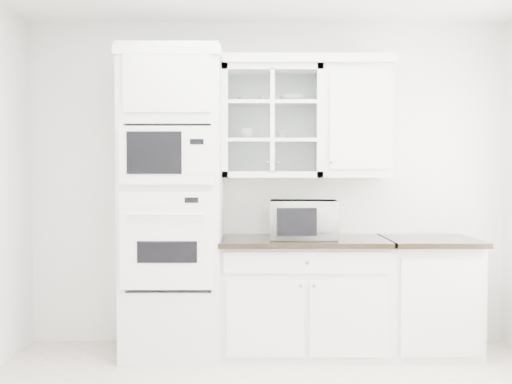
{
  "coord_description": "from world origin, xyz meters",
  "views": [
    {
      "loc": [
        -0.11,
        -3.07,
        1.44
      ],
      "look_at": [
        -0.1,
        1.05,
        1.3
      ],
      "focal_mm": 40.0,
      "sensor_mm": 36.0,
      "label": 1
    }
  ],
  "objects": [
    {
      "name": "cup_a",
      "position": [
        -0.17,
        1.57,
        1.75
      ],
      "size": [
        0.11,
        0.11,
        0.09
      ],
      "primitive_type": "imported",
      "rotation": [
        0.0,
        0.0,
        0.0
      ],
      "color": "white",
      "rests_on": "upper_cabinet_glass"
    },
    {
      "name": "upper_cabinet_glass",
      "position": [
        0.03,
        1.58,
        1.85
      ],
      "size": [
        0.8,
        0.33,
        0.9
      ],
      "color": "silver",
      "rests_on": "room_shell"
    },
    {
      "name": "room_shell",
      "position": [
        0.0,
        0.43,
        1.78
      ],
      "size": [
        4.0,
        3.5,
        2.7
      ],
      "color": "white",
      "rests_on": "ground"
    },
    {
      "name": "countertop_microwave",
      "position": [
        0.28,
        1.42,
        1.07
      ],
      "size": [
        0.54,
        0.46,
        0.3
      ],
      "primitive_type": "imported",
      "rotation": [
        0.0,
        0.0,
        3.08
      ],
      "color": "white",
      "rests_on": "base_cabinet_run"
    },
    {
      "name": "oven_column",
      "position": [
        -0.75,
        1.42,
        1.2
      ],
      "size": [
        0.76,
        0.68,
        2.4
      ],
      "color": "silver",
      "rests_on": "ground"
    },
    {
      "name": "base_cabinet_run",
      "position": [
        0.28,
        1.45,
        0.46
      ],
      "size": [
        1.32,
        0.67,
        0.92
      ],
      "color": "silver",
      "rests_on": "ground"
    },
    {
      "name": "upper_cabinet_solid",
      "position": [
        0.71,
        1.58,
        1.85
      ],
      "size": [
        0.55,
        0.33,
        0.9
      ],
      "primitive_type": "cube",
      "color": "silver",
      "rests_on": "room_shell"
    },
    {
      "name": "crown_molding",
      "position": [
        -0.07,
        1.56,
        2.33
      ],
      "size": [
        2.14,
        0.38,
        0.07
      ],
      "primitive_type": "cube",
      "color": "white",
      "rests_on": "room_shell"
    },
    {
      "name": "extra_base_cabinet",
      "position": [
        1.28,
        1.45,
        0.46
      ],
      "size": [
        0.72,
        0.67,
        0.92
      ],
      "color": "silver",
      "rests_on": "ground"
    },
    {
      "name": "bowl_a",
      "position": [
        -0.16,
        1.57,
        2.03
      ],
      "size": [
        0.22,
        0.22,
        0.05
      ],
      "primitive_type": "imported",
      "rotation": [
        0.0,
        0.0,
        0.22
      ],
      "color": "white",
      "rests_on": "upper_cabinet_glass"
    },
    {
      "name": "bowl_b",
      "position": [
        0.2,
        1.58,
        2.04
      ],
      "size": [
        0.2,
        0.2,
        0.06
      ],
      "primitive_type": "imported",
      "rotation": [
        0.0,
        0.0,
        0.03
      ],
      "color": "white",
      "rests_on": "upper_cabinet_glass"
    },
    {
      "name": "cup_b",
      "position": [
        0.11,
        1.58,
        1.75
      ],
      "size": [
        0.1,
        0.1,
        0.08
      ],
      "primitive_type": "imported",
      "rotation": [
        0.0,
        0.0,
        0.12
      ],
      "color": "white",
      "rests_on": "upper_cabinet_glass"
    }
  ]
}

